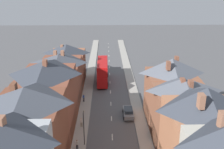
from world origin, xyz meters
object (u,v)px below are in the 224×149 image
(double_decker_bus_lead, at_px, (103,71))
(pedestrian_mid_left, at_px, (77,144))
(pedestrian_far_left, at_px, (84,97))
(street_lamp, at_px, (84,126))
(pedestrian_mid_right, at_px, (81,122))
(car_parked_left_a, at_px, (128,112))

(double_decker_bus_lead, relative_size, pedestrian_mid_left, 6.71)
(double_decker_bus_lead, relative_size, pedestrian_far_left, 6.71)
(double_decker_bus_lead, height_order, street_lamp, street_lamp)
(street_lamp, bearing_deg, pedestrian_mid_right, 100.08)
(pedestrian_mid_left, relative_size, pedestrian_far_left, 1.00)
(car_parked_left_a, distance_m, pedestrian_mid_left, 13.08)
(pedestrian_mid_left, distance_m, pedestrian_mid_right, 6.36)
(street_lamp, bearing_deg, double_decker_bus_lead, 84.67)
(car_parked_left_a, height_order, pedestrian_mid_left, pedestrian_mid_left)
(pedestrian_mid_left, height_order, street_lamp, street_lamp)
(double_decker_bus_lead, xyz_separation_m, pedestrian_mid_right, (-3.33, -21.16, -1.78))
(pedestrian_mid_right, distance_m, street_lamp, 5.54)
(car_parked_left_a, height_order, pedestrian_far_left, pedestrian_far_left)
(car_parked_left_a, bearing_deg, street_lamp, -130.07)
(pedestrian_far_left, bearing_deg, double_decker_bus_lead, 71.70)
(car_parked_left_a, xyz_separation_m, pedestrian_mid_right, (-8.24, -3.74, 0.21))
(car_parked_left_a, relative_size, pedestrian_mid_left, 2.83)
(pedestrian_mid_right, relative_size, pedestrian_far_left, 1.00)
(pedestrian_far_left, bearing_deg, car_parked_left_a, -35.21)
(pedestrian_mid_left, height_order, pedestrian_mid_right, same)
(double_decker_bus_lead, bearing_deg, street_lamp, -95.33)
(car_parked_left_a, bearing_deg, pedestrian_far_left, 144.79)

